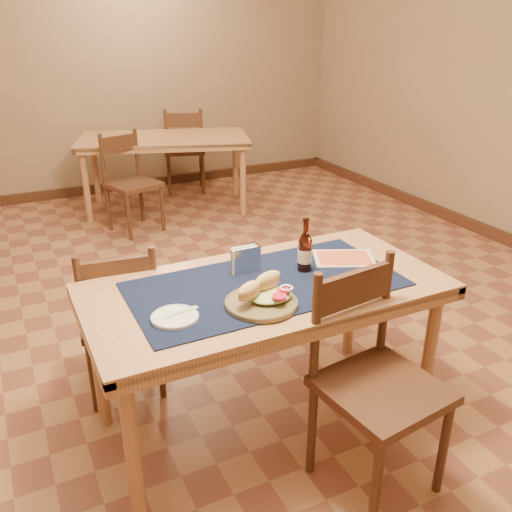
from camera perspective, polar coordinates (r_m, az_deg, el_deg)
name	(u,v)px	position (r m, az deg, el deg)	size (l,w,h in m)	color
room	(196,111)	(2.92, -6.29, 14.98)	(6.04, 7.04, 2.84)	#956541
main_table	(266,301)	(2.45, 1.04, -4.75)	(1.60, 0.80, 0.75)	#B37E54
placemat	(266,284)	(2.41, 1.05, -2.96)	(1.20, 0.60, 0.01)	#0E1834
baseboard	(206,334)	(3.40, -5.28, -8.14)	(6.00, 7.00, 0.10)	#452618
back_table	(164,145)	(5.68, -9.64, 11.47)	(1.86, 1.32, 0.75)	#B37E54
chair_main_far	(119,316)	(2.86, -14.18, -6.18)	(0.44, 0.44, 0.86)	#452618
chair_main_near	(374,379)	(2.29, 12.34, -12.55)	(0.49, 0.49, 0.96)	#452618
chair_back_near	(131,181)	(5.15, -13.07, 7.69)	(0.52, 0.52, 0.91)	#452618
chair_back_far	(184,149)	(6.27, -7.54, 11.13)	(0.55, 0.55, 0.95)	#452618
sandwich_plate	(263,297)	(2.23, 0.73, -4.36)	(0.30, 0.30, 0.12)	brown
side_plate	(175,317)	(2.16, -8.55, -6.34)	(0.19, 0.19, 0.02)	silver
fork	(184,311)	(2.18, -7.55, -5.75)	(0.14, 0.04, 0.00)	#95E47D
beer_bottle	(305,251)	(2.51, 5.18, 0.48)	(0.07, 0.07, 0.25)	#42160B
napkin_holder	(246,260)	(2.50, -1.09, -0.47)	(0.14, 0.05, 0.13)	silver
menu_card	(344,258)	(2.69, 9.25, -0.21)	(0.35, 0.32, 0.01)	beige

